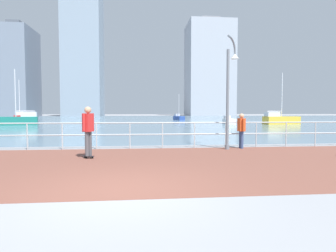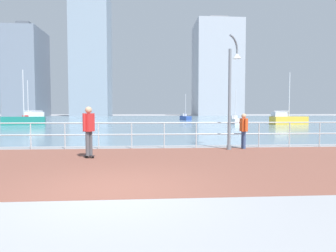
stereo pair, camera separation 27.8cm
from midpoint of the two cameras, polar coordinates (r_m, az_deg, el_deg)
ground at (r=45.72m, az=-4.69°, el=0.98°), size 220.00×220.00×0.00m
brick_paving at (r=8.74m, az=-7.81°, el=-7.57°), size 28.00×7.04×0.01m
harbor_water at (r=57.12m, az=-4.55°, el=1.38°), size 180.00×88.00×0.00m
waterfront_railing at (r=12.13m, az=-6.72°, el=-0.90°), size 25.25×0.06×1.13m
lamppost at (r=12.20m, az=13.47°, el=7.74°), size 0.68×0.64×4.76m
skateboarder at (r=9.92m, az=-14.97°, el=-0.23°), size 0.41×0.53×1.76m
bystander at (r=12.49m, az=15.68°, el=-0.44°), size 0.25×0.55×1.51m
sailboat_yellow at (r=37.10m, az=13.67°, el=1.08°), size 1.09×3.17×4.40m
sailboat_red at (r=51.74m, az=3.68°, el=1.72°), size 1.81×3.55×4.77m
sailboat_white at (r=49.86m, az=-26.28°, el=1.56°), size 2.92×4.86×6.53m
sailboat_teal at (r=36.81m, az=-26.67°, el=1.13°), size 4.77×2.53×6.41m
sailboat_ivory at (r=37.39m, az=23.24°, el=1.22°), size 4.66×2.05×6.33m
tower_glass at (r=111.95m, az=9.90°, el=11.22°), size 16.93×16.01×37.09m
tower_slate at (r=105.03m, az=-26.58°, el=9.61°), size 10.30×13.93×30.22m
tower_concrete at (r=99.67m, az=-15.16°, el=13.51°), size 12.02×12.43×41.60m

